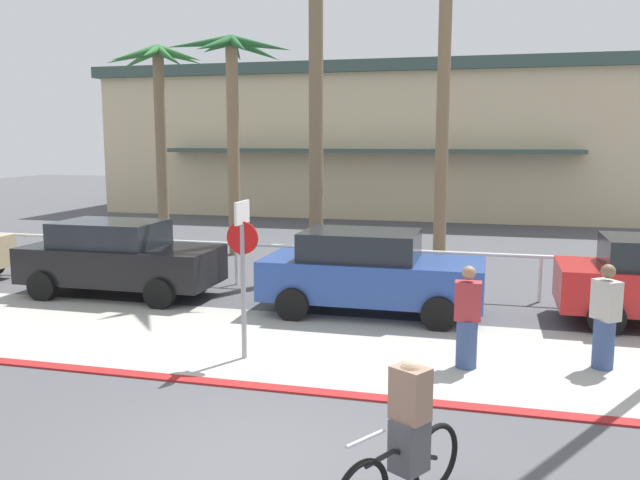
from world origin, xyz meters
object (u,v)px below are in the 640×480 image
(palm_tree_2, at_px, (233,89))
(car_black_1, at_px, (119,258))
(cyclist_black_0, at_px, (406,438))
(palm_tree_1, at_px, (158,90))
(car_blue_2, at_px, (369,272))
(palm_tree_4, at_px, (445,25))
(pedestrian_0, at_px, (467,322))
(stop_sign_bike_lane, at_px, (243,257))
(pedestrian_1, at_px, (605,322))
(palm_tree_3, at_px, (315,15))

(palm_tree_2, distance_m, car_black_1, 7.10)
(palm_tree_2, relative_size, cyclist_black_0, 4.15)
(palm_tree_1, xyz_separation_m, car_blue_2, (8.19, -6.85, -4.18))
(palm_tree_4, relative_size, car_black_1, 2.06)
(palm_tree_4, distance_m, pedestrian_0, 10.77)
(pedestrian_0, bearing_deg, palm_tree_2, 129.69)
(stop_sign_bike_lane, bearing_deg, palm_tree_1, 123.67)
(palm_tree_2, bearing_deg, palm_tree_1, 162.74)
(palm_tree_4, bearing_deg, pedestrian_1, -69.54)
(pedestrian_0, bearing_deg, cyclist_black_0, -95.62)
(palm_tree_1, relative_size, palm_tree_3, 0.69)
(stop_sign_bike_lane, relative_size, cyclist_black_0, 1.62)
(palm_tree_3, height_order, pedestrian_1, palm_tree_3)
(stop_sign_bike_lane, relative_size, palm_tree_2, 0.39)
(palm_tree_2, relative_size, palm_tree_4, 0.72)
(palm_tree_4, bearing_deg, palm_tree_3, -137.12)
(palm_tree_1, relative_size, pedestrian_0, 4.01)
(car_blue_2, bearing_deg, palm_tree_2, 131.43)
(palm_tree_2, xyz_separation_m, pedestrian_1, (9.32, -8.29, -4.21))
(palm_tree_1, distance_m, pedestrian_0, 14.73)
(palm_tree_1, xyz_separation_m, pedestrian_0, (10.23, -9.69, -4.31))
(stop_sign_bike_lane, distance_m, pedestrian_1, 5.67)
(palm_tree_3, xyz_separation_m, car_blue_2, (2.04, -3.40, -5.64))
(palm_tree_2, distance_m, pedestrian_1, 13.16)
(cyclist_black_0, bearing_deg, car_black_1, 135.92)
(pedestrian_1, bearing_deg, car_black_1, 165.64)
(palm_tree_2, bearing_deg, palm_tree_3, -38.36)
(car_black_1, distance_m, pedestrian_0, 8.36)
(stop_sign_bike_lane, height_order, cyclist_black_0, stop_sign_bike_lane)
(car_blue_2, bearing_deg, pedestrian_1, -29.92)
(pedestrian_0, bearing_deg, stop_sign_bike_lane, -172.91)
(palm_tree_3, xyz_separation_m, cyclist_black_0, (3.67, -10.39, -5.81))
(palm_tree_3, bearing_deg, cyclist_black_0, -70.54)
(palm_tree_1, bearing_deg, car_blue_2, -39.93)
(car_black_1, distance_m, pedestrian_1, 10.15)
(stop_sign_bike_lane, distance_m, palm_tree_3, 8.26)
(stop_sign_bike_lane, relative_size, palm_tree_4, 0.28)
(palm_tree_3, distance_m, pedestrian_1, 10.17)
(palm_tree_2, bearing_deg, pedestrian_1, -41.64)
(palm_tree_1, relative_size, car_black_1, 1.47)
(pedestrian_0, bearing_deg, palm_tree_1, 136.55)
(car_black_1, distance_m, car_blue_2, 5.76)
(palm_tree_3, xyz_separation_m, palm_tree_4, (2.95, 2.74, 0.08))
(pedestrian_1, bearing_deg, palm_tree_2, 138.36)
(palm_tree_3, height_order, car_black_1, palm_tree_3)
(car_blue_2, xyz_separation_m, pedestrian_1, (4.08, -2.35, -0.11))
(pedestrian_0, height_order, pedestrian_1, pedestrian_1)
(palm_tree_1, distance_m, palm_tree_2, 3.09)
(car_blue_2, xyz_separation_m, cyclist_black_0, (1.63, -6.98, -0.18))
(palm_tree_1, relative_size, car_blue_2, 1.47)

